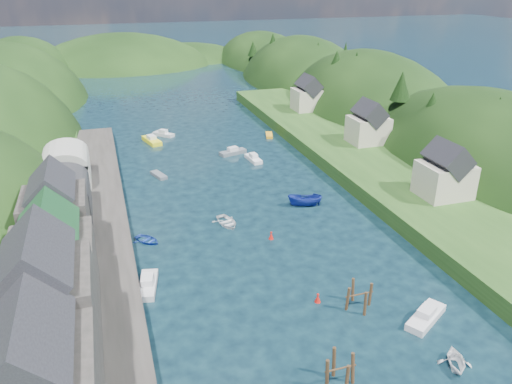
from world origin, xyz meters
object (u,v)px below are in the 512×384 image
object	(u,v)px
piling_cluster_near	(340,374)
channel_buoy_near	(318,298)
piling_cluster_far	(359,299)
channel_buoy_far	(271,236)

from	to	relation	value
piling_cluster_near	channel_buoy_near	world-z (taller)	piling_cluster_near
piling_cluster_far	channel_buoy_far	bearing A→B (deg)	103.06
piling_cluster_far	channel_buoy_near	world-z (taller)	piling_cluster_far
channel_buoy_far	channel_buoy_near	bearing A→B (deg)	-89.16
piling_cluster_far	channel_buoy_near	distance (m)	4.35
piling_cluster_near	channel_buoy_near	distance (m)	11.99
channel_buoy_near	channel_buoy_far	world-z (taller)	same
channel_buoy_near	piling_cluster_far	bearing A→B (deg)	-30.50
channel_buoy_far	piling_cluster_far	bearing A→B (deg)	-76.94
channel_buoy_near	channel_buoy_far	xyz separation A→B (m)	(-0.21, 14.71, 0.00)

